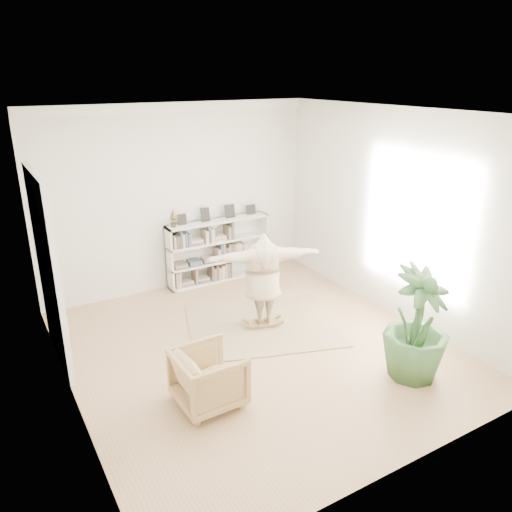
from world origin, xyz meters
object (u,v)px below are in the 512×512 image
Objects in this scene: houseplant at (417,325)px; bookshelf at (218,251)px; person at (263,277)px; armchair at (209,378)px; rocker_board at (263,323)px.

bookshelf is at bearing 99.88° from houseplant.
person is at bearing -96.93° from bookshelf.
armchair is 1.56× the size of rocker_board.
houseplant is (1.07, -2.36, 0.76)m from rocker_board.
armchair is at bearing -118.09° from bookshelf.
bookshelf is 2.27m from person.
houseplant reaches higher than armchair.
bookshelf is 1.34× the size of houseplant.
houseplant is (1.07, -2.36, -0.09)m from person.
rocker_board is 0.85m from person.
armchair is (-1.97, -3.70, -0.25)m from bookshelf.
houseplant is at bearing -109.02° from armchair.
armchair is 2.31m from person.
person is at bearing 18.11° from rocker_board.
bookshelf is at bearing -29.22° from armchair.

